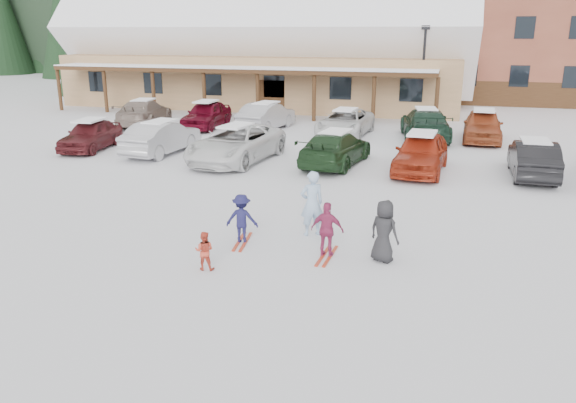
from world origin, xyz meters
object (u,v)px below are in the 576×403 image
(parked_car_10, at_px, (345,123))
(adult_skier, at_px, (312,203))
(parked_car_4, at_px, (421,153))
(lamp_post, at_px, (423,67))
(parked_car_7, at_px, (144,113))
(child_magenta, at_px, (327,230))
(parked_car_5, at_px, (533,159))
(parked_car_3, at_px, (336,148))
(parked_car_9, at_px, (266,116))
(parked_car_8, at_px, (206,115))
(parked_car_12, at_px, (483,125))
(parked_car_1, at_px, (161,138))
(parked_car_0, at_px, (91,135))
(parked_car_2, at_px, (236,144))
(day_lodge, at_px, (265,50))
(toddler_red, at_px, (204,251))
(child_navy, at_px, (242,219))
(bystander_dark, at_px, (384,231))
(parked_car_11, at_px, (425,124))

(parked_car_10, bearing_deg, adult_skier, -79.09)
(parked_car_4, distance_m, parked_car_10, 8.19)
(lamp_post, height_order, parked_car_7, lamp_post)
(lamp_post, relative_size, adult_skier, 3.13)
(child_magenta, xyz_separation_m, parked_car_5, (5.86, 9.72, 0.01))
(parked_car_3, relative_size, parked_car_5, 1.13)
(parked_car_9, bearing_deg, parked_car_4, 147.48)
(parked_car_8, bearing_deg, parked_car_7, -179.59)
(parked_car_5, bearing_deg, parked_car_12, -77.70)
(parked_car_1, distance_m, parked_car_9, 7.73)
(parked_car_10, bearing_deg, parked_car_0, -143.79)
(adult_skier, bearing_deg, parked_car_3, -116.42)
(parked_car_2, distance_m, parked_car_4, 7.59)
(day_lodge, xyz_separation_m, parked_car_5, (16.45, -18.29, -3.24))
(parked_car_9, bearing_deg, parked_car_8, 13.72)
(parked_car_2, distance_m, parked_car_9, 7.93)
(parked_car_8, bearing_deg, parked_car_0, -112.90)
(lamp_post, bearing_deg, toddler_red, -98.24)
(child_magenta, height_order, parked_car_8, parked_car_8)
(child_navy, relative_size, parked_car_8, 0.29)
(parked_car_1, xyz_separation_m, parked_car_3, (7.94, -0.08, -0.04))
(parked_car_0, relative_size, parked_car_3, 0.84)
(parked_car_10, bearing_deg, parked_car_7, -176.58)
(lamp_post, height_order, adult_skier, lamp_post)
(parked_car_0, bearing_deg, parked_car_8, 61.89)
(child_navy, height_order, parked_car_9, parked_car_9)
(parked_car_10, bearing_deg, parked_car_12, 7.73)
(parked_car_3, bearing_deg, parked_car_1, 7.20)
(child_magenta, distance_m, parked_car_12, 17.42)
(toddler_red, xyz_separation_m, parked_car_2, (-3.27, 10.74, 0.30))
(parked_car_0, bearing_deg, parked_car_2, -10.71)
(day_lodge, distance_m, parked_car_2, 19.64)
(bystander_dark, bearing_deg, day_lodge, -40.91)
(parked_car_2, height_order, parked_car_3, parked_car_2)
(bystander_dark, xyz_separation_m, parked_car_2, (-7.19, 9.12, 0.00))
(parked_car_2, height_order, parked_car_8, parked_car_2)
(child_navy, height_order, parked_car_12, parked_car_12)
(bystander_dark, bearing_deg, child_magenta, 29.63)
(day_lodge, distance_m, parked_car_10, 14.49)
(day_lodge, relative_size, parked_car_3, 6.03)
(adult_skier, bearing_deg, parked_car_10, -116.38)
(child_navy, height_order, bystander_dark, bystander_dark)
(child_navy, bearing_deg, parked_car_4, -122.01)
(child_navy, xyz_separation_m, parked_car_8, (-8.14, 16.38, 0.10))
(day_lodge, xyz_separation_m, parked_car_1, (0.97, -18.23, -3.21))
(parked_car_8, distance_m, parked_car_12, 14.87)
(lamp_post, relative_size, parked_car_10, 1.12)
(parked_car_4, relative_size, parked_car_11, 0.84)
(parked_car_0, height_order, parked_car_8, parked_car_8)
(parked_car_1, bearing_deg, parked_car_4, -176.56)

